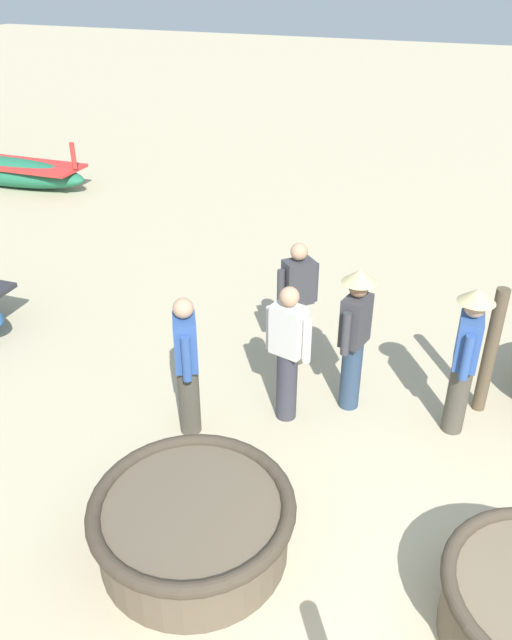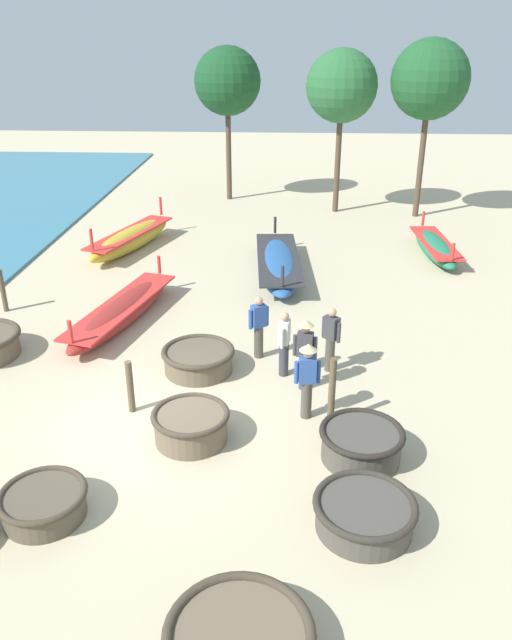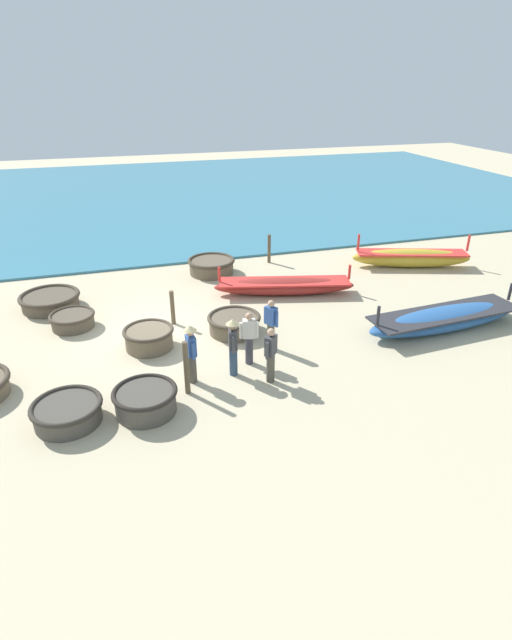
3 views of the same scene
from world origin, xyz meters
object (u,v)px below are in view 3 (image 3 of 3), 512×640
(coracle_far_left, at_px, (149,337))
(fisherman_with_hat, at_px, (271,354))
(coracle_front_right, at_px, (211,265))
(long_boat_green_hull, at_px, (445,318))
(coracle_center, at_px, (145,400))
(fisherman_by_coracle, at_px, (191,350))
(mooring_post_shoreline, at_px, (186,368))
(long_boat_ochre_hull, at_px, (284,286))
(long_boat_blue_hull, at_px, (411,258))
(coracle_nearest, at_px, (67,412))
(fisherman_crouching, at_px, (233,343))
(coracle_upturned, at_px, (234,323))
(coracle_tilted, at_px, (73,320))
(fisherman_standing_right, at_px, (249,337))
(coracle_far_right, at_px, (50,300))
(mooring_post_mid_beach, at_px, (269,249))
(mooring_post_inland, at_px, (172,308))
(fisherman_standing_left, at_px, (271,323))

(coracle_far_left, bearing_deg, fisherman_with_hat, 45.77)
(coracle_front_right, height_order, long_boat_green_hull, long_boat_green_hull)
(coracle_center, relative_size, fisherman_with_hat, 1.00)
(fisherman_by_coracle, bearing_deg, mooring_post_shoreline, -24.62)
(long_boat_ochre_hull, height_order, mooring_post_shoreline, mooring_post_shoreline)
(fisherman_with_hat, bearing_deg, long_boat_blue_hull, 128.21)
(coracle_nearest, xyz_separation_m, long_boat_ochre_hull, (-5.74, 7.44, 0.03))
(fisherman_crouching, height_order, mooring_post_shoreline, fisherman_crouching)
(coracle_center, xyz_separation_m, long_boat_ochre_hull, (-5.86, 5.65, -0.02))
(long_boat_green_hull, relative_size, fisherman_by_coracle, 3.37)
(long_boat_ochre_hull, xyz_separation_m, fisherman_crouching, (4.85, -3.21, 0.64))
(coracle_upturned, relative_size, coracle_center, 1.08)
(fisherman_by_coracle, bearing_deg, coracle_tilted, -143.95)
(coracle_tilted, height_order, fisherman_standing_right, fisherman_standing_right)
(coracle_far_right, height_order, long_boat_blue_hull, long_boat_blue_hull)
(coracle_far_left, xyz_separation_m, mooring_post_mid_beach, (-6.13, 5.78, 0.29))
(fisherman_by_coracle, bearing_deg, mooring_post_inland, 179.75)
(coracle_tilted, relative_size, mooring_post_inland, 1.23)
(coracle_far_left, relative_size, coracle_nearest, 0.91)
(coracle_nearest, distance_m, fisherman_standing_left, 5.99)
(coracle_far_right, bearing_deg, coracle_nearest, 6.57)
(coracle_upturned, distance_m, long_boat_ochre_hull, 3.53)
(coracle_center, bearing_deg, fisherman_standing_left, 118.31)
(coracle_front_right, distance_m, mooring_post_mid_beach, 2.74)
(long_boat_green_hull, distance_m, fisherman_by_coracle, 8.34)
(coracle_front_right, height_order, mooring_post_inland, mooring_post_inland)
(long_boat_ochre_hull, distance_m, fisherman_crouching, 5.85)
(coracle_far_left, bearing_deg, mooring_post_shoreline, 14.19)
(fisherman_standing_right, relative_size, fisherman_by_coracle, 0.94)
(coracle_front_right, relative_size, mooring_post_inland, 1.66)
(fisherman_with_hat, bearing_deg, coracle_center, -83.03)
(coracle_upturned, height_order, long_boat_ochre_hull, long_boat_ochre_hull)
(long_boat_green_hull, relative_size, mooring_post_mid_beach, 4.52)
(coracle_far_right, relative_size, long_boat_green_hull, 0.36)
(coracle_center, distance_m, coracle_far_left, 3.23)
(long_boat_ochre_hull, height_order, fisherman_with_hat, fisherman_with_hat)
(coracle_tilted, bearing_deg, fisherman_standing_left, 60.55)
(coracle_far_left, xyz_separation_m, fisherman_standing_left, (1.13, 3.44, 0.50))
(coracle_far_left, xyz_separation_m, mooring_post_shoreline, (2.71, 0.68, 0.40))
(coracle_nearest, bearing_deg, mooring_post_mid_beach, 139.07)
(coracle_far_right, distance_m, mooring_post_shoreline, 7.56)
(coracle_far_left, distance_m, fisherman_with_hat, 4.05)
(coracle_nearest, height_order, long_boat_blue_hull, long_boat_blue_hull)
(fisherman_with_hat, height_order, mooring_post_mid_beach, fisherman_with_hat)
(coracle_center, bearing_deg, fisherman_with_hat, 96.97)
(fisherman_with_hat, bearing_deg, fisherman_standing_right, -165.29)
(coracle_far_right, xyz_separation_m, fisherman_by_coracle, (6.10, 3.91, 0.67))
(coracle_front_right, bearing_deg, coracle_far_left, -29.16)
(coracle_upturned, distance_m, fisherman_with_hat, 3.08)
(coracle_tilted, relative_size, long_boat_green_hull, 0.25)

